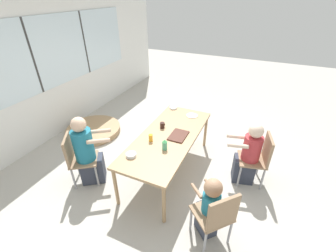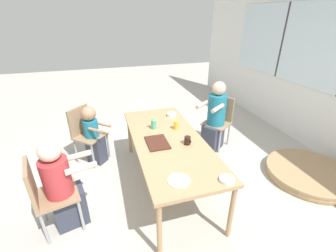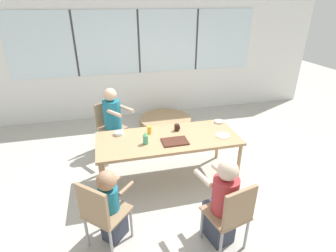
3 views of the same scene
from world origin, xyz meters
name	(u,v)px [view 3 (image 3 of 3)]	position (x,y,z in m)	size (l,w,h in m)	color
ground_plane	(168,178)	(0.00, 0.00, 0.00)	(16.00, 16.00, 0.00)	#B2ADA3
wall_back_with_windows	(139,53)	(0.00, 2.64, 1.42)	(8.40, 0.08, 2.80)	silver
dining_table	(168,141)	(0.00, 0.00, 0.65)	(1.99, 0.83, 0.70)	tan
chair_for_woman_green_shirt	(232,213)	(0.33, -1.37, 0.51)	(0.48, 0.48, 0.86)	#937556
chair_for_man_blue_shirt	(108,122)	(-0.80, 1.16, 0.51)	(0.56, 0.56, 0.86)	#937556
chair_for_toddler	(101,211)	(-0.96, -1.03, 0.51)	(0.57, 0.57, 0.86)	#937556
person_woman_green_shirt	(222,204)	(0.29, -1.21, 0.49)	(0.38, 0.53, 1.05)	#333847
person_man_blue_shirt	(114,124)	(-0.71, 1.03, 0.53)	(0.54, 0.60, 1.16)	#333847
person_toddler	(111,206)	(-0.85, -0.92, 0.45)	(0.41, 0.42, 0.91)	#333847
food_tray_dark	(175,141)	(0.06, -0.15, 0.71)	(0.35, 0.24, 0.02)	#472319
coffee_mug	(177,127)	(0.18, 0.18, 0.75)	(0.08, 0.07, 0.10)	black
sippy_cup	(145,138)	(-0.33, -0.10, 0.79)	(0.08, 0.08, 0.17)	#4CA57F
juice_glass	(149,130)	(-0.23, 0.18, 0.76)	(0.06, 0.06, 0.11)	gold
bowl_white_shallow	(219,122)	(0.90, 0.29, 0.72)	(0.14, 0.14, 0.03)	white
bowl_cereal	(119,133)	(-0.66, 0.26, 0.73)	(0.14, 0.14, 0.05)	silver
plate_tortillas	(223,135)	(0.77, -0.13, 0.71)	(0.21, 0.21, 0.01)	beige
folded_table_stack	(165,120)	(0.42, 1.96, 0.06)	(1.13, 1.13, 0.12)	tan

